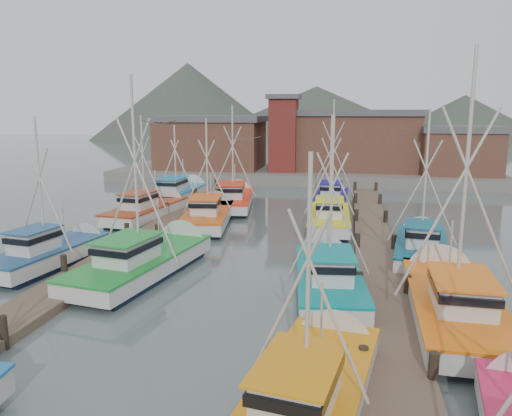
% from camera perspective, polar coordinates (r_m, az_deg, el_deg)
% --- Properties ---
extents(ground, '(260.00, 260.00, 0.00)m').
position_cam_1_polar(ground, '(24.94, -2.45, -7.72)').
color(ground, '#475653').
rests_on(ground, ground).
extents(dock_left, '(2.30, 46.00, 1.50)m').
position_cam_1_polar(dock_left, '(30.75, -13.55, -3.96)').
color(dock_left, brown).
rests_on(dock_left, ground).
extents(dock_right, '(2.30, 46.00, 1.50)m').
position_cam_1_polar(dock_right, '(28.18, 13.55, -5.34)').
color(dock_right, brown).
rests_on(dock_right, ground).
extents(quay, '(44.00, 16.00, 1.20)m').
position_cam_1_polar(quay, '(60.68, 5.49, 4.03)').
color(quay, gray).
rests_on(quay, ground).
extents(shed_left, '(12.72, 8.48, 6.20)m').
position_cam_1_polar(shed_left, '(60.37, -5.17, 7.56)').
color(shed_left, brown).
rests_on(shed_left, quay).
extents(shed_center, '(14.84, 9.54, 6.90)m').
position_cam_1_polar(shed_center, '(60.08, 11.32, 7.71)').
color(shed_center, brown).
rests_on(shed_center, quay).
extents(shed_right, '(8.48, 6.36, 5.20)m').
position_cam_1_polar(shed_right, '(58.30, 22.24, 6.17)').
color(shed_right, brown).
rests_on(shed_right, quay).
extents(lookout_tower, '(3.60, 3.60, 8.50)m').
position_cam_1_polar(lookout_tower, '(56.52, 3.16, 8.58)').
color(lookout_tower, maroon).
rests_on(lookout_tower, quay).
extents(distant_hills, '(175.00, 140.00, 42.00)m').
position_cam_1_polar(distant_hills, '(146.91, 3.58, 7.97)').
color(distant_hills, '#444D40').
rests_on(distant_hills, ground).
extents(boat_1, '(4.03, 9.02, 7.83)m').
position_cam_1_polar(boat_1, '(14.27, 6.41, -20.08)').
color(boat_1, '#0F1A34').
rests_on(boat_1, ground).
extents(boat_4, '(4.62, 10.27, 10.56)m').
position_cam_1_polar(boat_4, '(25.64, -12.20, -5.83)').
color(boat_4, '#0F1A34').
rests_on(boat_4, ground).
extents(boat_5, '(3.67, 9.05, 8.60)m').
position_cam_1_polar(boat_5, '(22.87, 8.22, -7.80)').
color(boat_5, '#0F1A34').
rests_on(boat_5, ground).
extents(boat_6, '(3.54, 8.19, 8.36)m').
position_cam_1_polar(boat_6, '(28.44, -22.05, -4.73)').
color(boat_6, '#0F1A34').
rests_on(boat_6, ground).
extents(boat_7, '(4.52, 10.08, 11.20)m').
position_cam_1_polar(boat_7, '(21.39, 21.47, -9.81)').
color(boat_7, '#0F1A34').
rests_on(boat_7, ground).
extents(boat_8, '(4.11, 9.60, 8.32)m').
position_cam_1_polar(boat_8, '(35.89, -5.36, -0.77)').
color(boat_8, '#0F1A34').
rests_on(boat_8, ground).
extents(boat_9, '(3.42, 8.81, 8.47)m').
position_cam_1_polar(boat_9, '(35.19, 8.36, -1.08)').
color(boat_9, '#0F1A34').
rests_on(boat_9, ground).
extents(boat_10, '(3.85, 9.24, 8.44)m').
position_cam_1_polar(boat_10, '(38.35, -12.05, -0.20)').
color(boat_10, '#0F1A34').
rests_on(boat_10, ground).
extents(boat_11, '(3.61, 8.61, 8.83)m').
position_cam_1_polar(boat_11, '(29.05, 18.33, -4.15)').
color(boat_11, '#0F1A34').
rests_on(boat_11, ground).
extents(boat_12, '(4.23, 9.82, 9.30)m').
position_cam_1_polar(boat_12, '(42.05, -2.55, 1.03)').
color(boat_12, '#0F1A34').
rests_on(boat_12, ground).
extents(boat_13, '(3.75, 8.27, 9.56)m').
position_cam_1_polar(boat_13, '(42.87, 8.65, 1.11)').
color(boat_13, '#0F1A34').
rests_on(boat_13, ground).
extents(boat_14, '(3.42, 9.73, 7.63)m').
position_cam_1_polar(boat_14, '(45.77, -8.74, 1.73)').
color(boat_14, '#0F1A34').
rests_on(boat_14, ground).
extents(gull_near, '(1.55, 0.65, 0.24)m').
position_cam_1_polar(gull_near, '(21.22, -11.03, 9.52)').
color(gull_near, gray).
rests_on(gull_near, ground).
extents(gull_far, '(1.55, 0.63, 0.24)m').
position_cam_1_polar(gull_far, '(22.82, -1.39, 7.91)').
color(gull_far, gray).
rests_on(gull_far, ground).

